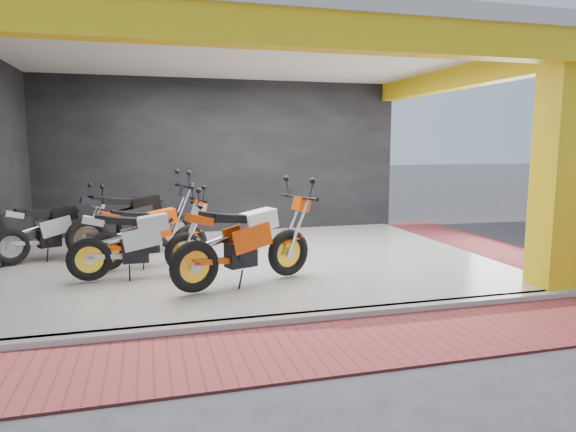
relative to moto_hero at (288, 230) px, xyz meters
name	(u,v)px	position (x,y,z in m)	size (l,w,h in m)	color
ground	(279,298)	(-0.30, -0.65, -0.82)	(80.00, 80.00, 0.00)	#2D2D30
showroom_floor	(251,262)	(-0.30, 1.35, -0.77)	(8.00, 6.00, 0.10)	silver
showroom_ceiling	(249,50)	(-0.30, 1.35, 2.78)	(8.40, 6.40, 0.20)	beige
back_wall	(223,158)	(-0.30, 4.45, 0.93)	(8.20, 0.20, 3.50)	black
corner_column	(558,168)	(3.45, -1.40, 0.93)	(0.50, 0.50, 3.50)	yellow
header_beam_front	(302,30)	(-0.30, -1.65, 2.48)	(8.40, 0.30, 0.40)	yellow
header_beam_right	(461,77)	(3.70, 1.35, 2.48)	(0.30, 6.40, 0.40)	yellow
floor_kerb	(301,318)	(-0.30, -1.67, -0.77)	(8.00, 0.20, 0.10)	silver
paver_front	(323,346)	(-0.30, -2.45, -0.80)	(9.00, 1.40, 0.03)	maroon
paver_right	(489,249)	(4.50, 1.35, -0.80)	(1.40, 7.00, 0.03)	maroon
moto_hero	(288,230)	(0.00, 0.00, 0.00)	(2.35, 0.87, 1.43)	#D94409
moto_row_a	(185,233)	(-1.47, 0.57, -0.07)	(2.11, 0.78, 1.29)	#B5B7BE
moto_row_b	(174,212)	(-1.53, 2.42, 0.01)	(2.36, 0.88, 1.44)	black
moto_row_c	(189,225)	(-1.34, 1.37, -0.09)	(2.06, 0.76, 1.26)	#FF3C0A
moto_row_d	(89,221)	(-3.02, 2.49, -0.11)	(1.99, 0.74, 1.21)	#9FA1A6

